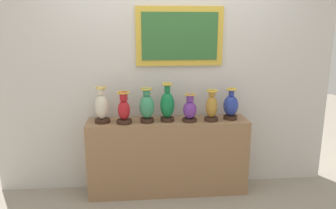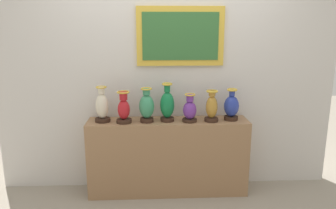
# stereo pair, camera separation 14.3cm
# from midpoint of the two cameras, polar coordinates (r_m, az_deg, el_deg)

# --- Properties ---
(ground_plane) EXTENTS (9.68, 9.68, 0.00)m
(ground_plane) POSITION_cam_midpoint_polar(r_m,az_deg,el_deg) (3.76, 1.13, -14.75)
(ground_plane) COLOR gray
(display_shelf) EXTENTS (1.69, 0.34, 0.81)m
(display_shelf) POSITION_cam_midpoint_polar(r_m,az_deg,el_deg) (3.59, 1.16, -9.03)
(display_shelf) COLOR #99704C
(display_shelf) RESTS_ON ground_plane
(back_wall) EXTENTS (3.68, 0.14, 2.92)m
(back_wall) POSITION_cam_midpoint_polar(r_m,az_deg,el_deg) (3.56, 1.02, 8.40)
(back_wall) COLOR silver
(back_wall) RESTS_ON ground_plane
(vase_ivory) EXTENTS (0.16, 0.16, 0.37)m
(vase_ivory) POSITION_cam_midpoint_polar(r_m,az_deg,el_deg) (3.43, -10.19, -0.42)
(vase_ivory) COLOR #382319
(vase_ivory) RESTS_ON display_shelf
(vase_crimson) EXTENTS (0.16, 0.16, 0.33)m
(vase_crimson) POSITION_cam_midpoint_polar(r_m,az_deg,el_deg) (3.36, -6.48, -0.83)
(vase_crimson) COLOR #382319
(vase_crimson) RESTS_ON display_shelf
(vase_jade) EXTENTS (0.16, 0.16, 0.36)m
(vase_jade) POSITION_cam_midpoint_polar(r_m,az_deg,el_deg) (3.36, -2.51, -0.39)
(vase_jade) COLOR #382319
(vase_jade) RESTS_ON display_shelf
(vase_emerald) EXTENTS (0.15, 0.15, 0.40)m
(vase_emerald) POSITION_cam_midpoint_polar(r_m,az_deg,el_deg) (3.39, 1.07, -0.09)
(vase_emerald) COLOR #382319
(vase_emerald) RESTS_ON display_shelf
(vase_violet) EXTENTS (0.15, 0.15, 0.29)m
(vase_violet) POSITION_cam_midpoint_polar(r_m,az_deg,el_deg) (3.40, 5.00, -0.95)
(vase_violet) COLOR #382319
(vase_violet) RESTS_ON display_shelf
(vase_ochre) EXTENTS (0.14, 0.14, 0.33)m
(vase_ochre) POSITION_cam_midpoint_polar(r_m,az_deg,el_deg) (3.42, 8.78, -0.51)
(vase_ochre) COLOR #382319
(vase_ochre) RESTS_ON display_shelf
(vase_cobalt) EXTENTS (0.16, 0.16, 0.34)m
(vase_cobalt) POSITION_cam_midpoint_polar(r_m,az_deg,el_deg) (3.51, 12.10, -0.35)
(vase_cobalt) COLOR #382319
(vase_cobalt) RESTS_ON display_shelf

